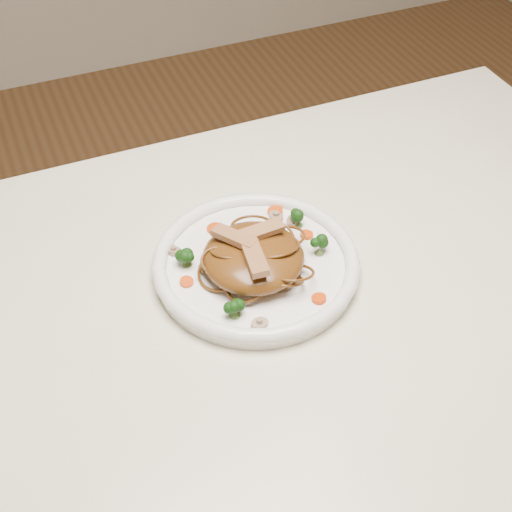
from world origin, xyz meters
name	(u,v)px	position (x,y,z in m)	size (l,w,h in m)	color
table	(280,350)	(0.00, 0.00, 0.65)	(1.20, 0.80, 0.75)	white
plate	(256,268)	(-0.01, 0.06, 0.76)	(0.27, 0.27, 0.02)	white
noodle_mound	(253,257)	(-0.02, 0.06, 0.79)	(0.13, 0.13, 0.04)	#613612
chicken_a	(260,231)	(0.00, 0.07, 0.82)	(0.06, 0.02, 0.01)	#B47D55
chicken_b	(234,237)	(-0.04, 0.07, 0.82)	(0.06, 0.02, 0.01)	#B47D55
chicken_c	(254,256)	(-0.03, 0.03, 0.82)	(0.07, 0.02, 0.01)	#B47D55
broccoli_0	(298,217)	(0.07, 0.11, 0.78)	(0.03, 0.03, 0.03)	#11420D
broccoli_1	(187,257)	(-0.09, 0.10, 0.78)	(0.02, 0.02, 0.03)	#11420D
broccoli_2	(235,309)	(-0.07, -0.01, 0.78)	(0.02, 0.02, 0.03)	#11420D
broccoli_3	(320,244)	(0.08, 0.05, 0.78)	(0.03, 0.03, 0.03)	#11420D
carrot_0	(275,211)	(0.06, 0.15, 0.77)	(0.02, 0.02, 0.01)	red
carrot_1	(187,282)	(-0.11, 0.06, 0.77)	(0.02, 0.02, 0.01)	red
carrot_2	(307,235)	(0.08, 0.09, 0.77)	(0.02, 0.02, 0.01)	red
carrot_3	(214,229)	(-0.04, 0.15, 0.77)	(0.02, 0.02, 0.01)	red
carrot_4	(319,298)	(0.04, -0.03, 0.77)	(0.02, 0.02, 0.01)	red
mushroom_0	(260,323)	(-0.05, -0.04, 0.77)	(0.02, 0.02, 0.01)	tan
mushroom_1	(293,221)	(0.07, 0.12, 0.77)	(0.02, 0.02, 0.01)	tan
mushroom_2	(174,251)	(-0.10, 0.13, 0.77)	(0.02, 0.02, 0.01)	tan
mushroom_3	(276,216)	(0.05, 0.14, 0.77)	(0.03, 0.03, 0.01)	tan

